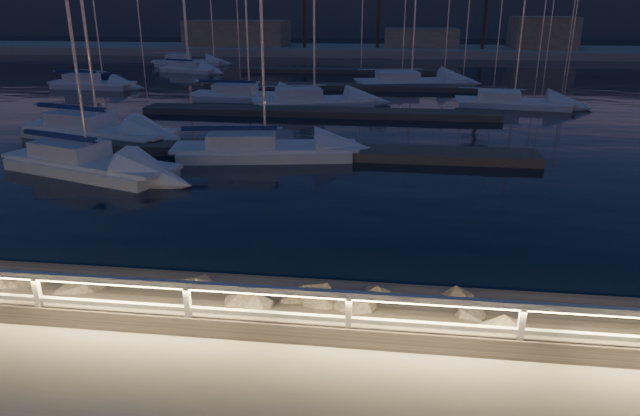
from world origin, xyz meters
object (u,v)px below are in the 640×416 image
(sailboat_f, at_px, (95,129))
(sailboat_g, at_px, (246,95))
(sailboat_b, at_px, (85,162))
(sailboat_h, at_px, (510,101))
(sailboat_c, at_px, (261,148))
(sailboat_e, at_px, (90,83))
(guard_rail, at_px, (132,292))
(sailboat_n, at_px, (188,68))
(sailboat_j, at_px, (311,100))
(sailboat_l, at_px, (408,81))
(sailboat_m, at_px, (186,62))
(sailboat_i, at_px, (102,81))

(sailboat_f, bearing_deg, sailboat_g, 85.82)
(sailboat_b, distance_m, sailboat_h, 27.43)
(sailboat_c, relative_size, sailboat_e, 1.15)
(guard_rail, height_order, sailboat_n, sailboat_n)
(sailboat_n, bearing_deg, sailboat_j, -31.09)
(sailboat_c, xyz_separation_m, sailboat_h, (13.57, 15.40, -0.04))
(guard_rail, height_order, sailboat_l, sailboat_l)
(sailboat_h, distance_m, sailboat_m, 39.65)
(sailboat_f, height_order, sailboat_i, sailboat_f)
(guard_rail, distance_m, sailboat_b, 14.32)
(sailboat_e, bearing_deg, sailboat_l, 13.41)
(sailboat_b, distance_m, sailboat_e, 26.73)
(sailboat_l, height_order, sailboat_m, sailboat_l)
(sailboat_b, distance_m, sailboat_j, 18.28)
(sailboat_h, bearing_deg, sailboat_c, -123.88)
(sailboat_h, height_order, sailboat_n, sailboat_h)
(sailboat_g, relative_size, sailboat_h, 1.08)
(sailboat_b, xyz_separation_m, sailboat_g, (1.86, 19.04, -0.01))
(sailboat_c, bearing_deg, sailboat_m, 104.43)
(sailboat_n, bearing_deg, sailboat_i, -89.29)
(sailboat_g, relative_size, sailboat_n, 1.22)
(sailboat_f, bearing_deg, sailboat_i, 131.72)
(sailboat_g, xyz_separation_m, sailboat_n, (-10.51, 17.21, -0.03))
(sailboat_i, xyz_separation_m, sailboat_n, (3.78, 10.71, -0.00))
(sailboat_h, height_order, sailboat_m, sailboat_m)
(sailboat_e, xyz_separation_m, sailboat_f, (9.71, -17.63, 0.04))
(sailboat_i, bearing_deg, sailboat_j, 0.58)
(sailboat_j, distance_m, sailboat_n, 24.74)
(sailboat_i, relative_size, sailboat_l, 0.66)
(sailboat_m, bearing_deg, sailboat_i, -108.02)
(sailboat_f, relative_size, sailboat_l, 0.92)
(sailboat_i, height_order, sailboat_n, sailboat_n)
(sailboat_e, height_order, sailboat_g, sailboat_g)
(sailboat_e, bearing_deg, sailboat_j, -15.96)
(sailboat_f, bearing_deg, sailboat_b, -49.97)
(guard_rail, bearing_deg, sailboat_e, 119.40)
(sailboat_h, xyz_separation_m, sailboat_m, (-31.40, 24.21, 0.07))
(sailboat_c, distance_m, sailboat_l, 26.02)
(sailboat_f, bearing_deg, sailboat_h, 44.30)
(sailboat_i, distance_m, sailboat_n, 11.36)
(sailboat_l, bearing_deg, sailboat_g, -155.00)
(sailboat_n, bearing_deg, guard_rail, -51.20)
(sailboat_f, distance_m, sailboat_j, 14.55)
(sailboat_m, relative_size, sailboat_n, 1.16)
(guard_rail, relative_size, sailboat_b, 3.29)
(sailboat_j, height_order, sailboat_l, sailboat_l)
(sailboat_b, xyz_separation_m, sailboat_m, (-11.30, 42.88, 0.02))
(sailboat_c, relative_size, sailboat_i, 1.32)
(sailboat_g, distance_m, sailboat_l, 14.89)
(sailboat_l, xyz_separation_m, sailboat_m, (-24.78, 14.53, 0.01))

